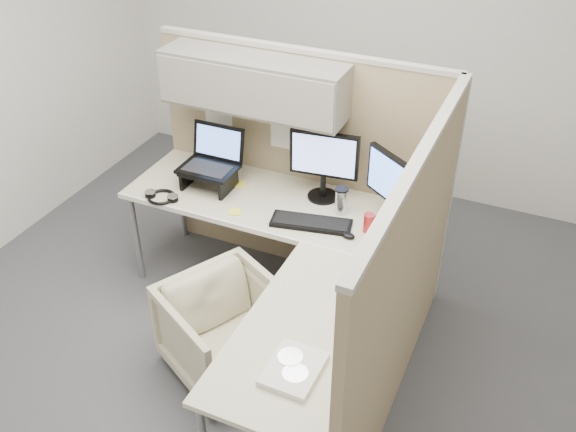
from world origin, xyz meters
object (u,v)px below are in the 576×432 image
at_px(monitor_left, 324,160).
at_px(desk, 283,251).
at_px(office_chair, 227,327).
at_px(keyboard, 311,223).

bearing_deg(monitor_left, desk, -98.81).
height_order(office_chair, keyboard, keyboard).
bearing_deg(office_chair, desk, 1.60).
relative_size(office_chair, keyboard, 1.34).
xyz_separation_m(office_chair, keyboard, (0.26, 0.64, 0.41)).
distance_m(desk, office_chair, 0.55).
bearing_deg(office_chair, monitor_left, 16.03).
xyz_separation_m(desk, keyboard, (0.07, 0.26, 0.05)).
bearing_deg(keyboard, monitor_left, 87.48).
xyz_separation_m(office_chair, monitor_left, (0.21, 0.95, 0.67)).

